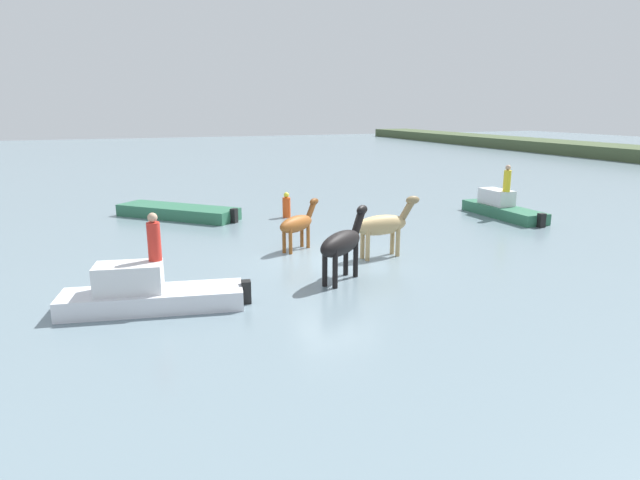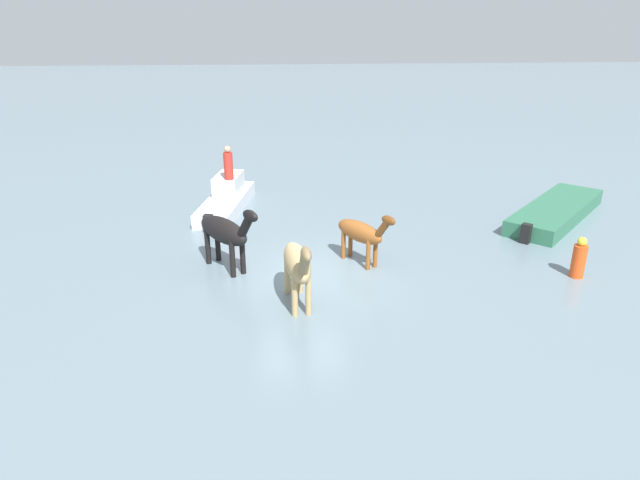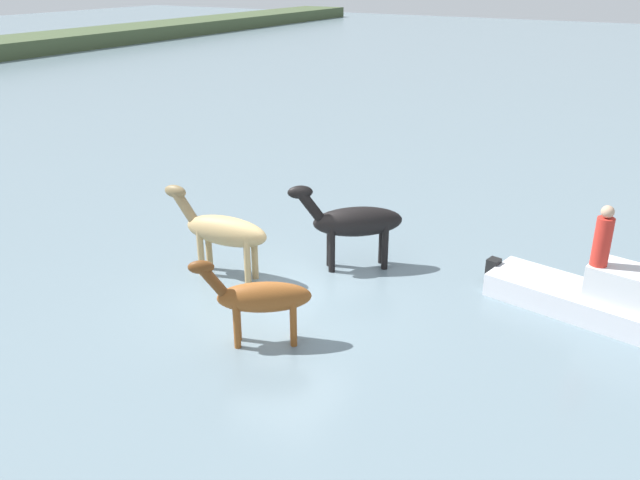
{
  "view_description": "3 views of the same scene",
  "coord_description": "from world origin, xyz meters",
  "px_view_note": "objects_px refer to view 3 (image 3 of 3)",
  "views": [
    {
      "loc": [
        15.59,
        -6.54,
        4.83
      ],
      "look_at": [
        -0.27,
        -0.41,
        0.66
      ],
      "focal_mm": 30.39,
      "sensor_mm": 36.0,
      "label": 1
    },
    {
      "loc": [
        0.66,
        13.53,
        6.4
      ],
      "look_at": [
        -0.55,
        -0.28,
        0.91
      ],
      "focal_mm": 31.15,
      "sensor_mm": 36.0,
      "label": 2
    },
    {
      "loc": [
        -10.1,
        -6.85,
        6.41
      ],
      "look_at": [
        0.57,
        -0.56,
        1.18
      ],
      "focal_mm": 36.66,
      "sensor_mm": 36.0,
      "label": 3
    }
  ],
  "objects_px": {
    "person_watcher_seated": "(603,238)",
    "boat_tender_starboard": "(604,305)",
    "horse_pinto_flank": "(223,231)",
    "horse_chestnut_trailing": "(260,298)",
    "horse_lead": "(354,222)"
  },
  "relations": [
    {
      "from": "horse_chestnut_trailing",
      "to": "horse_lead",
      "type": "relative_size",
      "value": 0.86
    },
    {
      "from": "horse_lead",
      "to": "boat_tender_starboard",
      "type": "xyz_separation_m",
      "value": [
        0.38,
        -5.33,
        -0.8
      ]
    },
    {
      "from": "horse_pinto_flank",
      "to": "horse_lead",
      "type": "xyz_separation_m",
      "value": [
        1.84,
        -2.25,
        0.03
      ]
    },
    {
      "from": "horse_pinto_flank",
      "to": "horse_lead",
      "type": "distance_m",
      "value": 2.91
    },
    {
      "from": "boat_tender_starboard",
      "to": "person_watcher_seated",
      "type": "distance_m",
      "value": 1.45
    },
    {
      "from": "horse_lead",
      "to": "person_watcher_seated",
      "type": "bearing_deg",
      "value": 144.7
    },
    {
      "from": "horse_chestnut_trailing",
      "to": "horse_lead",
      "type": "xyz_separation_m",
      "value": [
        3.72,
        0.08,
        0.18
      ]
    },
    {
      "from": "horse_pinto_flank",
      "to": "horse_chestnut_trailing",
      "type": "distance_m",
      "value": 3.0
    },
    {
      "from": "horse_pinto_flank",
      "to": "person_watcher_seated",
      "type": "height_order",
      "value": "person_watcher_seated"
    },
    {
      "from": "horse_lead",
      "to": "horse_pinto_flank",
      "type": "bearing_deg",
      "value": 1.51
    },
    {
      "from": "horse_lead",
      "to": "boat_tender_starboard",
      "type": "distance_m",
      "value": 5.4
    },
    {
      "from": "boat_tender_starboard",
      "to": "horse_pinto_flank",
      "type": "bearing_deg",
      "value": -153.43
    },
    {
      "from": "horse_lead",
      "to": "boat_tender_starboard",
      "type": "bearing_deg",
      "value": 146.37
    },
    {
      "from": "horse_chestnut_trailing",
      "to": "horse_pinto_flank",
      "type": "bearing_deg",
      "value": -73.37
    },
    {
      "from": "person_watcher_seated",
      "to": "boat_tender_starboard",
      "type": "bearing_deg",
      "value": -54.08
    }
  ]
}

